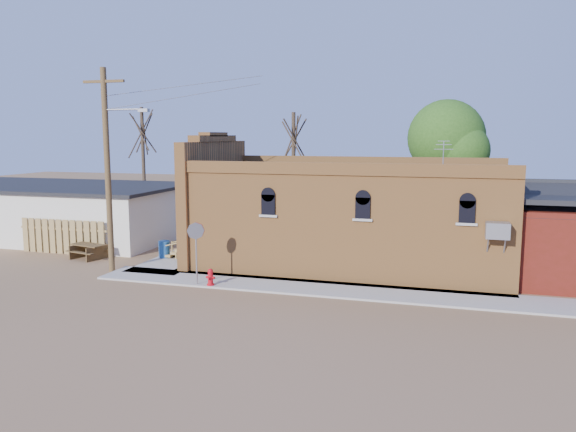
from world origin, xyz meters
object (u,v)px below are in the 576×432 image
(fire_hydrant, at_px, (210,277))
(picnic_table, at_px, (89,249))
(utility_pole, at_px, (108,166))
(stop_sign, at_px, (196,237))
(trash_barrel, at_px, (164,249))
(brick_bar, at_px, (345,216))

(fire_hydrant, relative_size, picnic_table, 0.34)
(utility_pole, height_order, fire_hydrant, utility_pole)
(picnic_table, bearing_deg, stop_sign, -10.27)
(utility_pole, height_order, picnic_table, utility_pole)
(fire_hydrant, bearing_deg, stop_sign, -157.43)
(fire_hydrant, height_order, stop_sign, stop_sign)
(stop_sign, distance_m, picnic_table, 8.23)
(trash_barrel, xyz_separation_m, picnic_table, (-3.67, -0.98, -0.01))
(brick_bar, distance_m, picnic_table, 12.84)
(stop_sign, bearing_deg, fire_hydrant, -11.44)
(fire_hydrant, bearing_deg, brick_bar, 73.77)
(trash_barrel, bearing_deg, picnic_table, -165.09)
(stop_sign, bearing_deg, picnic_table, 145.56)
(brick_bar, relative_size, utility_pole, 1.82)
(stop_sign, bearing_deg, brick_bar, 36.16)
(brick_bar, bearing_deg, utility_pole, -156.31)
(utility_pole, relative_size, trash_barrel, 10.86)
(utility_pole, bearing_deg, trash_barrel, 72.13)
(trash_barrel, relative_size, picnic_table, 0.41)
(brick_bar, height_order, trash_barrel, brick_bar)
(picnic_table, bearing_deg, trash_barrel, 27.96)
(utility_pole, distance_m, stop_sign, 5.58)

